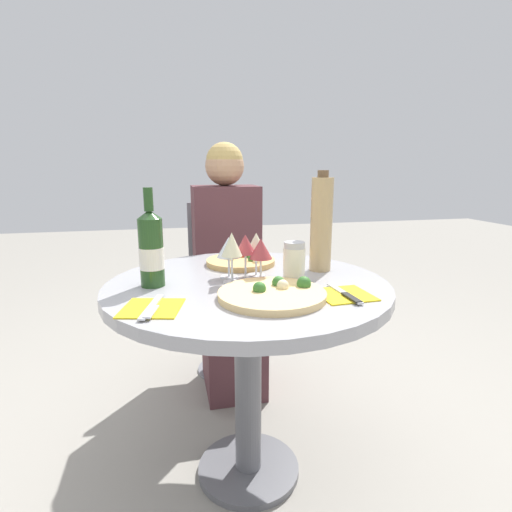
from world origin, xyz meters
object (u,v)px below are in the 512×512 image
chair_behind_diner (225,288)px  seated_diner (229,277)px  dining_table (248,317)px  tall_carafe (321,224)px  pizza_large (273,294)px  wine_bottle (151,249)px

chair_behind_diner → seated_diner: seated_diner is taller
dining_table → tall_carafe: (0.28, 0.09, 0.29)m
chair_behind_diner → seated_diner: 0.17m
seated_diner → pizza_large: bearing=89.7°
chair_behind_diner → wine_bottle: wine_bottle is taller
wine_bottle → seated_diner: bearing=62.4°
dining_table → pizza_large: (0.04, -0.17, 0.14)m
dining_table → chair_behind_diner: chair_behind_diner is taller
pizza_large → wine_bottle: size_ratio=1.01×
dining_table → seated_diner: seated_diner is taller
seated_diner → dining_table: bearing=86.4°
chair_behind_diner → wine_bottle: (-0.34, -0.79, 0.39)m
seated_diner → pizza_large: seated_diner is taller
pizza_large → tall_carafe: (0.24, 0.26, 0.16)m
seated_diner → wine_bottle: seated_diner is taller
seated_diner → chair_behind_diner: bearing=-90.0°
seated_diner → wine_bottle: (-0.34, -0.65, 0.29)m
pizza_large → wine_bottle: wine_bottle is taller
chair_behind_diner → pizza_large: bearing=89.8°
pizza_large → dining_table: bearing=102.5°
chair_behind_diner → dining_table: bearing=87.0°
seated_diner → tall_carafe: 0.72m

